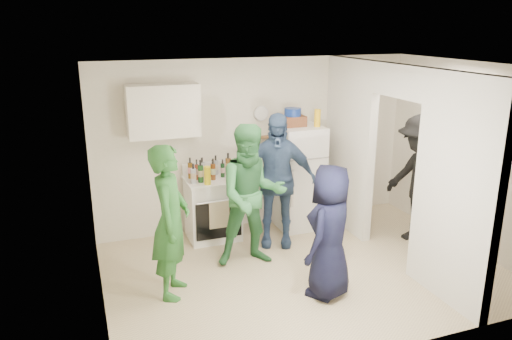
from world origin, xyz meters
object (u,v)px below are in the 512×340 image
at_px(person_green_center, 252,196).
at_px(blue_bowl, 293,112).
at_px(person_green_left, 171,222).
at_px(person_navy, 330,232).
at_px(person_nook, 420,180).
at_px(stove, 213,208).
at_px(person_denim, 276,180).
at_px(wicker_basket, 292,121).
at_px(yellow_cup_stack_top, 317,118).
at_px(fridge, 299,177).

bearing_deg(person_green_center, blue_bowl, 52.23).
relative_size(person_green_left, person_navy, 1.14).
distance_m(person_navy, person_nook, 2.03).
bearing_deg(person_green_left, stove, -10.21).
bearing_deg(person_denim, wicker_basket, 70.54).
xyz_separation_m(wicker_basket, person_nook, (1.42, -1.11, -0.71)).
distance_m(person_green_left, person_navy, 1.75).
bearing_deg(wicker_basket, yellow_cup_stack_top, -25.11).
distance_m(blue_bowl, yellow_cup_stack_top, 0.36).
bearing_deg(person_green_center, person_navy, -54.28).
xyz_separation_m(person_green_center, person_denim, (0.50, 0.44, 0.02)).
bearing_deg(stove, person_denim, -32.46).
xyz_separation_m(yellow_cup_stack_top, person_denim, (-0.78, -0.35, -0.74)).
bearing_deg(person_nook, person_green_center, -97.97).
height_order(blue_bowl, person_green_left, blue_bowl).
bearing_deg(person_navy, person_nook, 167.42).
relative_size(person_green_center, person_denim, 0.98).
bearing_deg(blue_bowl, wicker_basket, 0.00).
xyz_separation_m(stove, wicker_basket, (1.22, 0.02, 1.17)).
bearing_deg(person_denim, fridge, 61.95).
distance_m(blue_bowl, person_nook, 1.99).
distance_m(fridge, person_green_center, 1.39).
bearing_deg(stove, person_green_left, -122.05).
bearing_deg(fridge, person_denim, -140.95).
relative_size(fridge, yellow_cup_stack_top, 6.16).
bearing_deg(yellow_cup_stack_top, wicker_basket, 154.89).
xyz_separation_m(fridge, blue_bowl, (-0.10, 0.05, 0.98)).
xyz_separation_m(stove, blue_bowl, (1.22, 0.02, 1.30)).
distance_m(person_green_left, person_green_center, 1.17).
relative_size(blue_bowl, person_nook, 0.13).
relative_size(yellow_cup_stack_top, person_green_center, 0.14).
bearing_deg(wicker_basket, fridge, -26.57).
bearing_deg(person_navy, person_denim, -125.76).
relative_size(blue_bowl, person_green_left, 0.14).
bearing_deg(person_nook, fridge, -132.80).
xyz_separation_m(stove, person_green_center, (0.26, -0.92, 0.46)).
xyz_separation_m(blue_bowl, person_nook, (1.42, -1.11, -0.84)).
relative_size(stove, person_green_center, 0.49).
height_order(yellow_cup_stack_top, person_nook, person_nook).
xyz_separation_m(person_green_center, person_navy, (0.55, -1.02, -0.14)).
bearing_deg(yellow_cup_stack_top, stove, 175.17).
bearing_deg(blue_bowl, fridge, -26.57).
bearing_deg(person_denim, person_navy, -65.33).
distance_m(wicker_basket, person_nook, 1.94).
xyz_separation_m(blue_bowl, person_denim, (-0.46, -0.50, -0.82)).
distance_m(fridge, wicker_basket, 0.85).
distance_m(blue_bowl, person_green_center, 1.59).
height_order(person_denim, person_navy, person_denim).
bearing_deg(stove, yellow_cup_stack_top, -4.83).
distance_m(yellow_cup_stack_top, person_green_left, 2.77).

